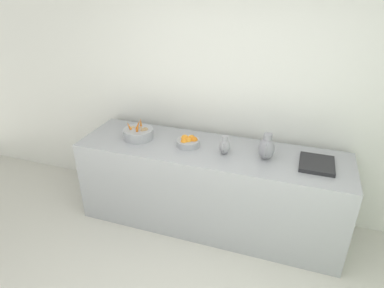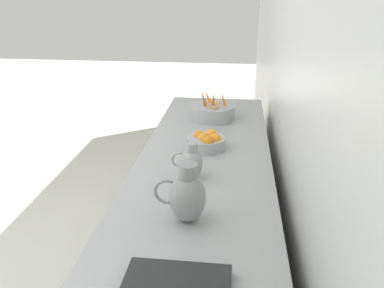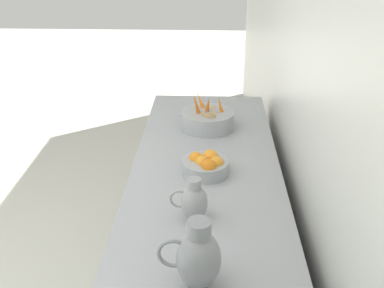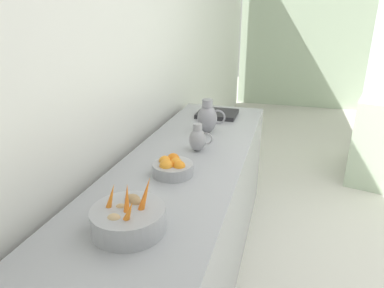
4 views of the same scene
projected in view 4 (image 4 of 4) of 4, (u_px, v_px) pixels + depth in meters
The scene contains 7 objects.
tile_wall_left at pixel (141, 49), 2.50m from camera, with size 0.10×8.94×3.00m, color silver.
prep_counter at pixel (185, 220), 2.30m from camera, with size 0.74×2.68×0.90m, color #9EA0A5.
vegetable_colander at pixel (129, 218), 1.42m from camera, with size 0.31×0.31×0.24m.
orange_bowl at pixel (172, 167), 1.92m from camera, with size 0.23×0.23×0.10m.
metal_pitcher_tall at pixel (208, 118), 2.58m from camera, with size 0.21×0.15×0.25m.
metal_pitcher_short at pixel (198, 139), 2.24m from camera, with size 0.16×0.11×0.18m.
counter_sink_basin at pixel (217, 114), 3.03m from camera, with size 0.34×0.30×0.04m, color #232326.
Camera 4 is at (-0.88, -2.04, 1.75)m, focal length 32.12 mm.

